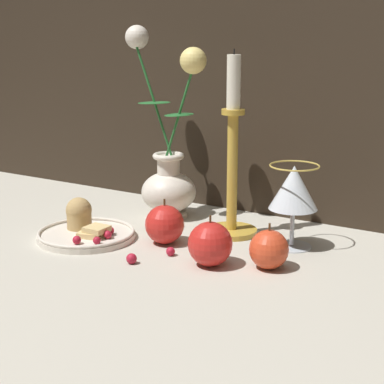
{
  "coord_description": "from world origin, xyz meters",
  "views": [
    {
      "loc": [
        0.58,
        -0.94,
        0.38
      ],
      "look_at": [
        0.0,
        -0.0,
        0.1
      ],
      "focal_mm": 60.0,
      "sensor_mm": 36.0,
      "label": 1
    }
  ],
  "objects_px": {
    "plate_with_pastries": "(85,229)",
    "apple_beside_vase": "(269,249)",
    "wine_glass": "(294,190)",
    "apple_at_table_edge": "(165,224)",
    "vase": "(168,166)",
    "apple_near_glass": "(210,244)",
    "candlestick": "(232,170)"
  },
  "relations": [
    {
      "from": "apple_at_table_edge",
      "to": "candlestick",
      "type": "bearing_deg",
      "value": 55.63
    },
    {
      "from": "candlestick",
      "to": "apple_beside_vase",
      "type": "bearing_deg",
      "value": -43.1
    },
    {
      "from": "wine_glass",
      "to": "apple_near_glass",
      "type": "bearing_deg",
      "value": -116.38
    },
    {
      "from": "candlestick",
      "to": "apple_near_glass",
      "type": "xyz_separation_m",
      "value": [
        0.05,
        -0.17,
        -0.09
      ]
    },
    {
      "from": "vase",
      "to": "apple_beside_vase",
      "type": "bearing_deg",
      "value": -28.57
    },
    {
      "from": "wine_glass",
      "to": "apple_at_table_edge",
      "type": "bearing_deg",
      "value": -153.46
    },
    {
      "from": "apple_at_table_edge",
      "to": "plate_with_pastries",
      "type": "bearing_deg",
      "value": -160.76
    },
    {
      "from": "vase",
      "to": "plate_with_pastries",
      "type": "bearing_deg",
      "value": -105.14
    },
    {
      "from": "apple_at_table_edge",
      "to": "apple_near_glass",
      "type": "bearing_deg",
      "value": -23.31
    },
    {
      "from": "apple_beside_vase",
      "to": "wine_glass",
      "type": "bearing_deg",
      "value": 94.9
    },
    {
      "from": "vase",
      "to": "plate_with_pastries",
      "type": "xyz_separation_m",
      "value": [
        -0.05,
        -0.2,
        -0.09
      ]
    },
    {
      "from": "vase",
      "to": "wine_glass",
      "type": "distance_m",
      "value": 0.3
    },
    {
      "from": "wine_glass",
      "to": "apple_near_glass",
      "type": "relative_size",
      "value": 1.75
    },
    {
      "from": "vase",
      "to": "apple_near_glass",
      "type": "relative_size",
      "value": 4.5
    },
    {
      "from": "wine_glass",
      "to": "apple_near_glass",
      "type": "distance_m",
      "value": 0.19
    },
    {
      "from": "plate_with_pastries",
      "to": "wine_glass",
      "type": "bearing_deg",
      "value": 23.6
    },
    {
      "from": "plate_with_pastries",
      "to": "apple_near_glass",
      "type": "height_order",
      "value": "apple_near_glass"
    },
    {
      "from": "candlestick",
      "to": "apple_at_table_edge",
      "type": "height_order",
      "value": "candlestick"
    },
    {
      "from": "wine_glass",
      "to": "apple_beside_vase",
      "type": "bearing_deg",
      "value": -85.1
    },
    {
      "from": "apple_beside_vase",
      "to": "apple_at_table_edge",
      "type": "distance_m",
      "value": 0.22
    },
    {
      "from": "wine_glass",
      "to": "apple_beside_vase",
      "type": "xyz_separation_m",
      "value": [
        0.01,
        -0.12,
        -0.07
      ]
    },
    {
      "from": "vase",
      "to": "apple_near_glass",
      "type": "xyz_separation_m",
      "value": [
        0.22,
        -0.21,
        -0.07
      ]
    },
    {
      "from": "apple_near_glass",
      "to": "plate_with_pastries",
      "type": "bearing_deg",
      "value": 179.22
    },
    {
      "from": "vase",
      "to": "candlestick",
      "type": "xyz_separation_m",
      "value": [
        0.17,
        -0.04,
        0.02
      ]
    },
    {
      "from": "vase",
      "to": "apple_beside_vase",
      "type": "relative_size",
      "value": 5.04
    },
    {
      "from": "apple_at_table_edge",
      "to": "wine_glass",
      "type": "bearing_deg",
      "value": 26.54
    },
    {
      "from": "plate_with_pastries",
      "to": "vase",
      "type": "bearing_deg",
      "value": 74.86
    },
    {
      "from": "vase",
      "to": "apple_near_glass",
      "type": "height_order",
      "value": "vase"
    },
    {
      "from": "candlestick",
      "to": "apple_beside_vase",
      "type": "height_order",
      "value": "candlestick"
    },
    {
      "from": "plate_with_pastries",
      "to": "apple_beside_vase",
      "type": "height_order",
      "value": "apple_beside_vase"
    },
    {
      "from": "candlestick",
      "to": "vase",
      "type": "bearing_deg",
      "value": 167.34
    },
    {
      "from": "candlestick",
      "to": "apple_beside_vase",
      "type": "distance_m",
      "value": 0.21
    }
  ]
}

